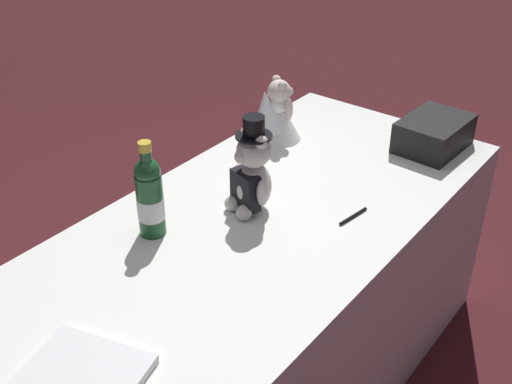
% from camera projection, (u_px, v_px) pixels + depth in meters
% --- Properties ---
extents(reception_table, '(1.85, 0.83, 0.73)m').
position_uv_depth(reception_table, '(256.00, 312.00, 2.15)').
color(reception_table, white).
rests_on(reception_table, ground_plane).
extents(teddy_bear_groom, '(0.15, 0.15, 0.31)m').
position_uv_depth(teddy_bear_groom, '(252.00, 173.00, 1.94)').
color(teddy_bear_groom, silver).
rests_on(teddy_bear_groom, reception_table).
extents(teddy_bear_bride, '(0.22, 0.20, 0.24)m').
position_uv_depth(teddy_bear_bride, '(275.00, 113.00, 2.37)').
color(teddy_bear_bride, white).
rests_on(teddy_bear_bride, reception_table).
extents(champagne_bottle, '(0.08, 0.08, 0.30)m').
position_uv_depth(champagne_bottle, '(150.00, 196.00, 1.84)').
color(champagne_bottle, '#1D502A').
rests_on(champagne_bottle, reception_table).
extents(signing_pen, '(0.13, 0.03, 0.01)m').
position_uv_depth(signing_pen, '(354.00, 215.00, 1.97)').
color(signing_pen, black).
rests_on(signing_pen, reception_table).
extents(gift_case_black, '(0.28, 0.21, 0.11)m').
position_uv_depth(gift_case_black, '(434.00, 134.00, 2.33)').
color(gift_case_black, black).
rests_on(gift_case_black, reception_table).
extents(guestbook, '(0.27, 0.31, 0.02)m').
position_uv_depth(guestbook, '(84.00, 374.00, 1.42)').
color(guestbook, white).
rests_on(guestbook, reception_table).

